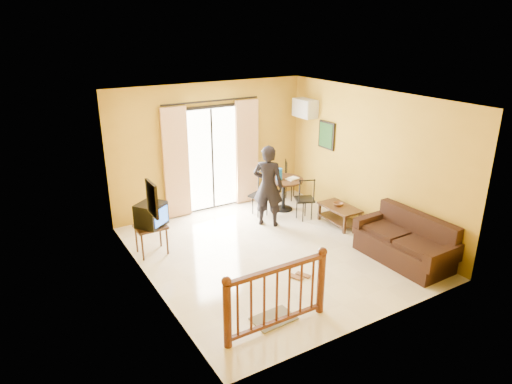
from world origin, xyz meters
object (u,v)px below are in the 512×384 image
coffee_table (339,212)px  sofa (406,244)px  dining_table (284,185)px  standing_person (268,186)px  television (151,215)px

coffee_table → sofa: sofa is taller
dining_table → coffee_table: (0.54, -1.26, -0.30)m
standing_person → sofa: bearing=161.4°
television → standing_person: bearing=-35.4°
dining_table → standing_person: standing_person is taller
dining_table → standing_person: bearing=-145.1°
television → coffee_table: (3.72, -0.76, -0.49)m
dining_table → sofa: size_ratio=0.49×
dining_table → sofa: (0.55, -3.03, -0.25)m
television → dining_table: bearing=-26.3°
coffee_table → standing_person: 1.59m
dining_table → standing_person: size_ratio=0.51×
sofa → standing_person: size_ratio=1.05×
dining_table → television: bearing=-170.9°
television → standing_person: (2.44, -0.00, 0.09)m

